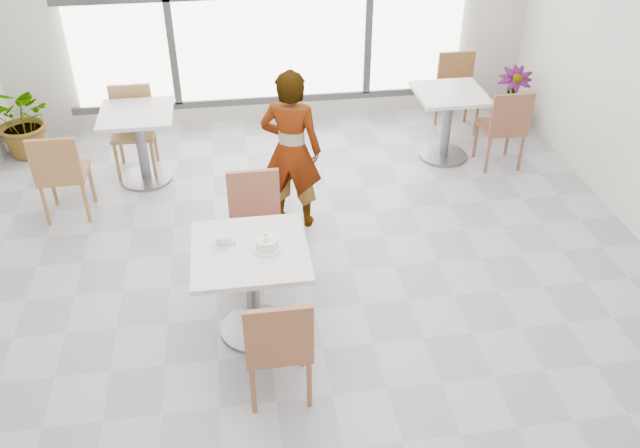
{
  "coord_description": "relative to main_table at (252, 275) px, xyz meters",
  "views": [
    {
      "loc": [
        -0.52,
        -3.85,
        3.44
      ],
      "look_at": [
        0.0,
        -0.3,
        1.0
      ],
      "focal_mm": 37.12,
      "sensor_mm": 36.0,
      "label": 1
    }
  ],
  "objects": [
    {
      "name": "floor",
      "position": [
        0.47,
        0.17,
        -0.52
      ],
      "size": [
        7.0,
        7.0,
        0.0
      ],
      "primitive_type": "plane",
      "color": "#9E9EA5",
      "rests_on": "ground"
    },
    {
      "name": "main_table",
      "position": [
        0.0,
        0.0,
        0.0
      ],
      "size": [
        0.8,
        0.8,
        0.75
      ],
      "color": "silver",
      "rests_on": "ground"
    },
    {
      "name": "chair_near",
      "position": [
        0.13,
        -0.67,
        -0.02
      ],
      "size": [
        0.42,
        0.42,
        0.87
      ],
      "rotation": [
        0.0,
        0.0,
        3.14
      ],
      "color": "#965939",
      "rests_on": "ground"
    },
    {
      "name": "chair_far",
      "position": [
        0.08,
        0.76,
        -0.02
      ],
      "size": [
        0.42,
        0.42,
        0.87
      ],
      "color": "#9E5C45",
      "rests_on": "ground"
    },
    {
      "name": "oatmeal_bowl",
      "position": [
        0.12,
        -0.01,
        0.27
      ],
      "size": [
        0.21,
        0.21,
        0.1
      ],
      "color": "white",
      "rests_on": "main_table"
    },
    {
      "name": "coffee_cup",
      "position": [
        -0.18,
        0.08,
        0.26
      ],
      "size": [
        0.16,
        0.13,
        0.07
      ],
      "color": "silver",
      "rests_on": "main_table"
    },
    {
      "name": "person",
      "position": [
        0.44,
        1.42,
        0.21
      ],
      "size": [
        0.62,
        0.51,
        1.47
      ],
      "primitive_type": "imported",
      "rotation": [
        0.0,
        0.0,
        2.81
      ],
      "color": "black",
      "rests_on": "ground"
    },
    {
      "name": "bg_table_left",
      "position": [
        -0.96,
        2.39,
        -0.04
      ],
      "size": [
        0.7,
        0.7,
        0.75
      ],
      "color": "silver",
      "rests_on": "ground"
    },
    {
      "name": "bg_table_right",
      "position": [
        2.2,
        2.43,
        -0.04
      ],
      "size": [
        0.7,
        0.7,
        0.75
      ],
      "color": "silver",
      "rests_on": "ground"
    },
    {
      "name": "bg_chair_left_near",
      "position": [
        -1.6,
        1.77,
        -0.02
      ],
      "size": [
        0.42,
        0.42,
        0.87
      ],
      "rotation": [
        0.0,
        0.0,
        3.14
      ],
      "color": "#A16C3F",
      "rests_on": "ground"
    },
    {
      "name": "bg_chair_left_far",
      "position": [
        -1.05,
        2.69,
        -0.02
      ],
      "size": [
        0.42,
        0.42,
        0.87
      ],
      "color": "#A47948",
      "rests_on": "ground"
    },
    {
      "name": "bg_chair_right_near",
      "position": [
        2.71,
        2.11,
        -0.02
      ],
      "size": [
        0.42,
        0.42,
        0.87
      ],
      "rotation": [
        0.0,
        0.0,
        3.14
      ],
      "color": "brown",
      "rests_on": "ground"
    },
    {
      "name": "bg_chair_right_far",
      "position": [
        2.53,
        3.13,
        -0.02
      ],
      "size": [
        0.42,
        0.42,
        0.87
      ],
      "color": "brown",
      "rests_on": "ground"
    },
    {
      "name": "plant_left",
      "position": [
        -2.23,
        3.14,
        -0.12
      ],
      "size": [
        0.88,
        0.81,
        0.81
      ],
      "primitive_type": "imported",
      "rotation": [
        0.0,
        0.0,
        -0.28
      ],
      "color": "#5A8739",
      "rests_on": "ground"
    },
    {
      "name": "plant_right",
      "position": [
        3.17,
        3.05,
        -0.17
      ],
      "size": [
        0.51,
        0.51,
        0.7
      ],
      "primitive_type": "imported",
      "rotation": [
        0.0,
        0.0,
        -0.35
      ],
      "color": "#47863B",
      "rests_on": "ground"
    }
  ]
}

